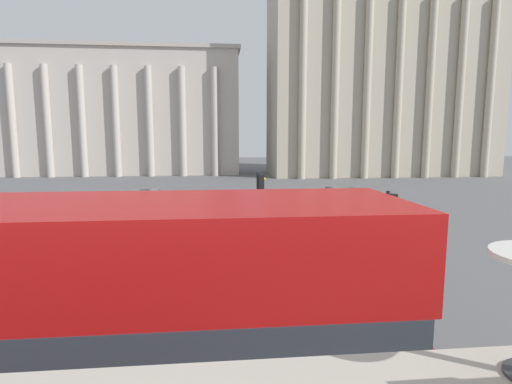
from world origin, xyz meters
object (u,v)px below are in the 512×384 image
object	(u,v)px
plaza_building_left	(126,113)
traffic_light_near	(389,225)
pedestrian_black	(115,257)
traffic_light_mid	(260,198)
car_white	(343,197)
double_decker_bus	(56,326)
car_silver	(147,200)
plaza_building_right	(381,77)
pedestrian_grey	(30,255)

from	to	relation	value
plaza_building_left	traffic_light_near	world-z (taller)	plaza_building_left
pedestrian_black	traffic_light_near	bearing A→B (deg)	-53.31
traffic_light_mid	car_white	distance (m)	12.36
double_decker_bus	car_silver	bearing A→B (deg)	90.43
plaza_building_left	car_silver	distance (m)	32.44
plaza_building_right	car_white	world-z (taller)	plaza_building_right
traffic_light_mid	pedestrian_black	distance (m)	7.03
plaza_building_left	plaza_building_right	size ratio (longest dim) A/B	1.06
traffic_light_near	pedestrian_black	world-z (taller)	traffic_light_near
car_silver	plaza_building_right	bearing A→B (deg)	-170.95
plaza_building_right	plaza_building_left	bearing A→B (deg)	170.86
plaza_building_left	plaza_building_right	xyz separation A→B (m)	(34.45, -5.54, 4.60)
double_decker_bus	car_silver	xyz separation A→B (m)	(-2.48, 22.03, -1.53)
plaza_building_left	car_silver	world-z (taller)	plaza_building_left
car_silver	pedestrian_grey	xyz separation A→B (m)	(-1.51, -13.93, 0.27)
double_decker_bus	plaza_building_left	world-z (taller)	plaza_building_left
car_white	car_silver	world-z (taller)	same
plaza_building_right	pedestrian_black	size ratio (longest dim) A/B	17.95
plaza_building_left	traffic_light_mid	world-z (taller)	plaza_building_left
plaza_building_right	pedestrian_black	world-z (taller)	plaza_building_right
plaza_building_left	pedestrian_grey	world-z (taller)	plaza_building_left
double_decker_bus	car_white	size ratio (longest dim) A/B	2.39
pedestrian_black	plaza_building_right	bearing A→B (deg)	12.56
plaza_building_left	plaza_building_right	distance (m)	35.19
plaza_building_left	pedestrian_grey	xyz separation A→B (m)	(6.24, -44.48, -7.40)
double_decker_bus	plaza_building_right	size ratio (longest dim) A/B	0.34
plaza_building_right	pedestrian_black	distance (m)	48.31
plaza_building_left	car_white	bearing A→B (deg)	-54.72
plaza_building_right	traffic_light_near	distance (m)	45.22
pedestrian_grey	plaza_building_right	bearing A→B (deg)	-143.44
plaza_building_right	car_silver	world-z (taller)	plaza_building_right
double_decker_bus	pedestrian_black	xyz separation A→B (m)	(-1.11, 7.69, -1.28)
traffic_light_near	double_decker_bus	bearing A→B (deg)	-140.71
double_decker_bus	car_silver	distance (m)	22.22
car_silver	plaza_building_left	bearing A→B (deg)	-109.85
pedestrian_grey	pedestrian_black	distance (m)	2.91
double_decker_bus	car_white	bearing A→B (deg)	56.79
plaza_building_left	pedestrian_grey	distance (m)	45.53
traffic_light_mid	car_silver	distance (m)	12.08
traffic_light_mid	car_white	xyz separation A→B (m)	(7.13, 9.98, -1.52)
traffic_light_mid	car_silver	bearing A→B (deg)	124.01
traffic_light_mid	pedestrian_grey	size ratio (longest dim) A/B	2.00
plaza_building_right	pedestrian_grey	distance (m)	49.56
car_silver	pedestrian_grey	bearing A→B (deg)	49.74
double_decker_bus	traffic_light_near	distance (m)	10.02
double_decker_bus	plaza_building_left	bearing A→B (deg)	95.01
traffic_light_near	car_silver	xyz separation A→B (m)	(-10.24, 15.68, -1.44)
traffic_light_near	pedestrian_black	xyz separation A→B (m)	(-8.87, 1.35, -1.18)
pedestrian_grey	pedestrian_black	xyz separation A→B (m)	(2.88, -0.41, -0.01)
double_decker_bus	plaza_building_right	bearing A→B (deg)	56.76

